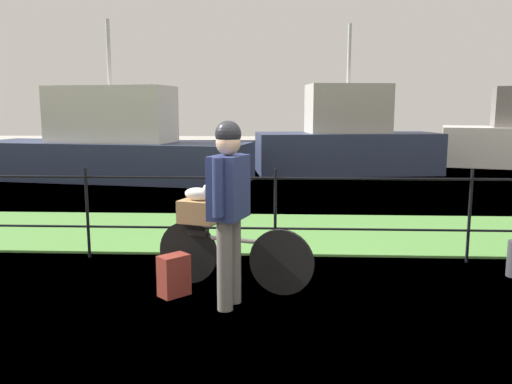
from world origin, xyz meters
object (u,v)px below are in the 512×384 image
wooden_crate (198,211)px  terrier_dog (200,193)px  moored_boat_mid (113,147)px  bicycle_main (232,255)px  moored_boat_far (347,141)px  backpack_on_paving (174,275)px  cyclist_person (229,198)px

wooden_crate → terrier_dog: bearing=-17.7°
wooden_crate → moored_boat_mid: moored_boat_mid is taller
bicycle_main → moored_boat_mid: (-3.73, 7.90, 0.50)m
moored_boat_far → bicycle_main: bearing=-103.7°
terrier_dog → backpack_on_paving: 0.85m
terrier_dog → moored_boat_mid: bearing=113.6°
wooden_crate → terrier_dog: (0.02, -0.01, 0.19)m
wooden_crate → cyclist_person: size_ratio=0.22×
wooden_crate → backpack_on_paving: 0.68m
bicycle_main → wooden_crate: (-0.35, 0.11, 0.42)m
wooden_crate → moored_boat_mid: 8.50m
wooden_crate → terrier_dog: 0.19m
terrier_dog → bicycle_main: bearing=-17.7°
wooden_crate → moored_boat_far: bearing=74.2°
moored_boat_mid → backpack_on_paving: bearing=-68.5°
backpack_on_paving → cyclist_person: bearing=-69.3°
wooden_crate → moored_boat_far: (2.68, 9.46, 0.13)m
moored_boat_far → wooden_crate: bearing=-105.8°
terrier_dog → moored_boat_far: 9.83m
bicycle_main → moored_boat_far: (2.33, 9.57, 0.55)m
terrier_dog → cyclist_person: 0.68m
bicycle_main → backpack_on_paving: size_ratio=3.97×
wooden_crate → moored_boat_far: moored_boat_far is taller
backpack_on_paving → moored_boat_far: size_ratio=0.08×
bicycle_main → backpack_on_paving: 0.60m
backpack_on_paving → moored_boat_far: (2.86, 9.81, 0.69)m
cyclist_person → moored_boat_far: (2.30, 10.05, -0.11)m
moored_boat_far → moored_boat_mid: bearing=-164.6°
backpack_on_paving → moored_boat_mid: 8.77m
bicycle_main → moored_boat_far: 9.87m
bicycle_main → wooden_crate: wooden_crate is taller
wooden_crate → cyclist_person: cyclist_person is taller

